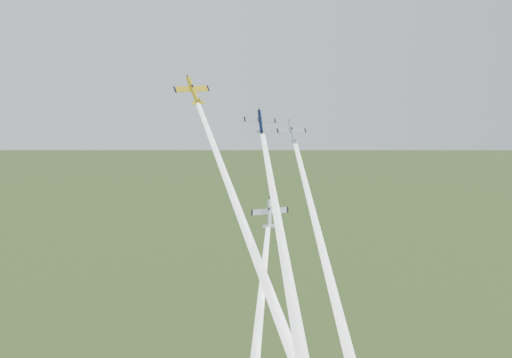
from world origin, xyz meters
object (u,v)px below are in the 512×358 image
plane_silver_right (292,132)px  plane_yellow (193,91)px  plane_silver_low (270,213)px  plane_navy (260,122)px

plane_silver_right → plane_yellow: bearing=172.9°
plane_silver_low → plane_yellow: bearing=161.9°
plane_yellow → plane_silver_right: plane_yellow is taller
plane_yellow → plane_silver_low: size_ratio=1.10×
plane_navy → plane_silver_right: 12.17m
plane_navy → plane_yellow: bearing=147.7°
plane_yellow → plane_navy: plane_yellow is taller
plane_silver_right → plane_silver_low: 21.31m
plane_yellow → plane_navy: (12.76, -7.79, -6.21)m
plane_silver_low → plane_navy: bearing=124.3°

